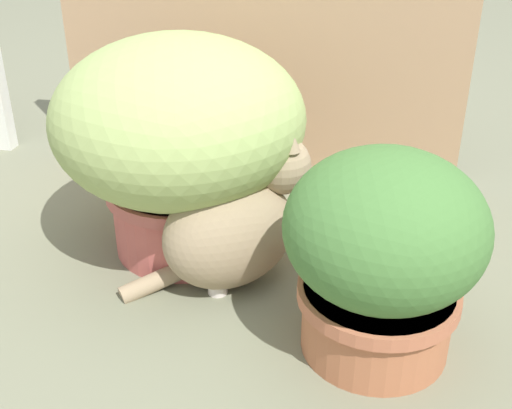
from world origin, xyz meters
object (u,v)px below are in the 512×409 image
Objects in this scene: grass_planter at (180,134)px; cat at (237,225)px; mushroom_ornament_pink at (217,260)px; leafy_planter at (383,252)px; mushroom_ornament_red at (211,238)px.

grass_planter reaches higher than cat.
leafy_planter is at bearing -16.64° from mushroom_ornament_pink.
leafy_planter is 3.40× the size of mushroom_ornament_pink.
grass_planter is at bearing 144.33° from cat.
leafy_planter is at bearing -27.56° from cat.
leafy_planter is 0.36m from mushroom_ornament_red.
cat is at bearing 15.20° from mushroom_ornament_red.
mushroom_ornament_pink is (-0.30, 0.09, -0.12)m from leafy_planter.
cat is at bearing 62.72° from mushroom_ornament_pink.
cat reaches higher than mushroom_ornament_red.
mushroom_ornament_red is at bearing -164.80° from cat.
mushroom_ornament_red is (0.09, -0.11, -0.16)m from grass_planter.
leafy_planter is 2.66× the size of mushroom_ornament_red.
mushroom_ornament_pink is at bearing -117.28° from cat.
grass_planter is at bearing 126.28° from mushroom_ornament_pink.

